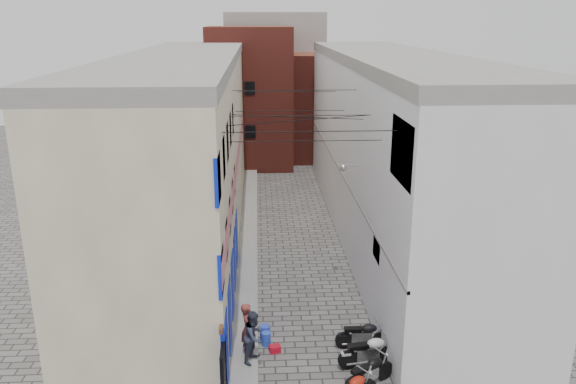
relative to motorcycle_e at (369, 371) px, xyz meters
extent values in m
cube|color=gray|center=(-3.75, 12.39, -0.43)|extent=(0.90, 26.00, 0.25)
cube|color=#BCAF8E|center=(-6.70, 12.39, 3.70)|extent=(5.00, 26.00, 8.50)
cube|color=#D17580|center=(-4.24, 12.39, 3.45)|extent=(0.10, 26.00, 0.80)
cube|color=#0C22BA|center=(-4.23, 4.29, 0.75)|extent=(0.12, 10.20, 2.40)
cube|color=#0C22BA|center=(-4.25, 4.29, 4.75)|extent=(0.10, 10.20, 4.00)
cube|color=gray|center=(-6.70, 12.39, 8.20)|extent=(5.10, 26.00, 0.50)
cube|color=black|center=(-4.22, -1.01, 0.55)|extent=(0.10, 1.20, 2.20)
cube|color=silver|center=(3.30, 12.39, 3.70)|extent=(5.00, 26.00, 8.50)
cube|color=#0C22BA|center=(0.85, 0.89, 6.45)|extent=(0.10, 2.40, 1.80)
cube|color=white|center=(0.86, 3.39, 2.45)|extent=(0.08, 1.00, 0.70)
cylinder|color=#B2B2B7|center=(0.45, 6.39, 4.65)|extent=(0.80, 0.06, 0.06)
sphere|color=#B2B2B7|center=(0.05, 6.39, 4.55)|extent=(0.28, 0.28, 0.28)
cube|color=gray|center=(3.30, 12.39, 8.20)|extent=(5.10, 26.00, 0.50)
cube|color=gray|center=(0.84, 12.39, 2.85)|extent=(0.10, 26.00, 0.12)
cube|color=maroon|center=(-3.70, 27.39, 4.45)|extent=(6.00, 6.00, 10.00)
cube|color=maroon|center=(1.30, 29.39, 3.45)|extent=(5.00, 6.00, 8.00)
cube|color=gray|center=(-1.70, 33.39, 4.95)|extent=(8.00, 5.00, 11.00)
cube|color=black|center=(-1.70, 24.59, 0.65)|extent=(2.00, 0.30, 2.40)
cylinder|color=black|center=(-1.70, 1.39, 6.95)|extent=(5.20, 0.02, 0.02)
cylinder|color=black|center=(-1.70, 3.39, 6.25)|extent=(5.20, 0.02, 0.02)
cylinder|color=black|center=(-1.70, 5.89, 6.65)|extent=(5.20, 0.02, 0.02)
cylinder|color=black|center=(-1.70, 8.39, 7.25)|extent=(5.20, 0.02, 0.02)
cylinder|color=black|center=(-1.70, 11.39, 5.95)|extent=(5.20, 0.02, 0.02)
cylinder|color=black|center=(-1.70, 14.39, 6.45)|extent=(5.20, 0.02, 0.02)
cylinder|color=black|center=(-1.70, 4.39, 6.75)|extent=(5.65, 2.07, 0.02)
cylinder|color=black|center=(-1.70, 7.39, 6.35)|extent=(5.80, 1.58, 0.02)
imported|color=brown|center=(-3.61, 1.60, 0.58)|extent=(0.43, 0.65, 1.76)
imported|color=#31364A|center=(-3.40, 1.20, 0.55)|extent=(0.97, 1.03, 1.70)
cylinder|color=blue|center=(-3.02, 2.41, -0.31)|extent=(0.40, 0.40, 0.48)
cylinder|color=#263EBF|center=(-3.05, 2.72, -0.27)|extent=(0.41, 0.41, 0.55)
cube|color=red|center=(-2.74, 1.99, -0.44)|extent=(0.41, 0.34, 0.23)
camera|label=1|loc=(-3.18, -14.16, 10.01)|focal=35.00mm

